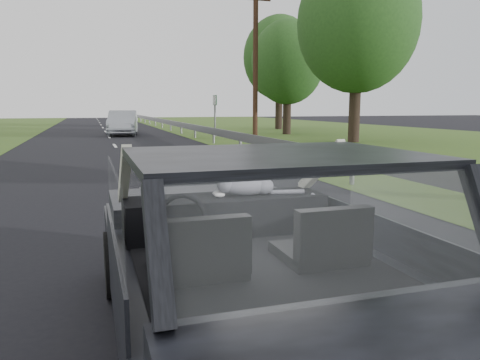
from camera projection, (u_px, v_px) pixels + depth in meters
ground at (251, 352)px, 3.27m from camera, size 140.00×140.00×0.00m
subject_car at (251, 253)px, 3.16m from camera, size 1.80×4.00×1.45m
dashboard at (226, 215)px, 3.73m from camera, size 1.58×0.45×0.30m
driver_seat at (203, 248)px, 2.74m from camera, size 0.50×0.72×0.42m
passenger_seat at (325, 237)px, 2.98m from camera, size 0.50×0.72×0.42m
steering_wheel at (183, 218)px, 3.32m from camera, size 0.36×0.36×0.04m
cat at (246, 185)px, 3.72m from camera, size 0.59×0.22×0.26m
guardrail at (278, 144)px, 13.89m from camera, size 0.05×90.00×0.32m
other_car at (123, 123)px, 27.62m from camera, size 2.31×4.61×1.46m
highway_sign at (215, 116)px, 26.06m from camera, size 0.15×0.93×2.31m
utility_pole at (255, 63)px, 22.97m from camera, size 0.27×0.27×7.56m
tree_1 at (357, 51)px, 21.62m from camera, size 7.19×7.19×8.46m
tree_2 at (287, 79)px, 28.11m from camera, size 5.62×5.62×6.63m
tree_3 at (279, 74)px, 34.46m from camera, size 5.72×5.72×8.05m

